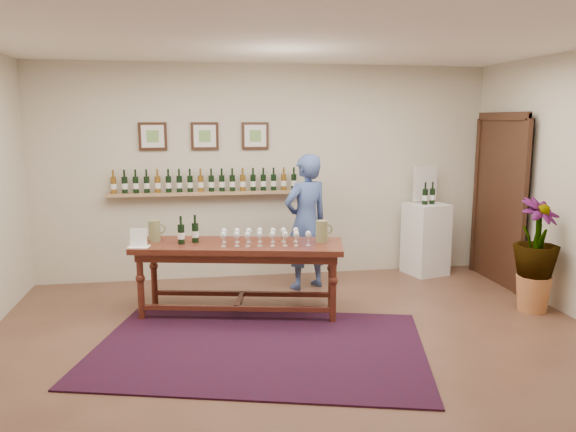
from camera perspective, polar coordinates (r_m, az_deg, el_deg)
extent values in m
plane|color=#513223|center=(5.37, 1.46, -13.11)|extent=(6.00, 6.00, 0.00)
plane|color=beige|center=(7.45, -2.18, 4.46)|extent=(6.00, 0.00, 6.00)
plane|color=beige|center=(2.63, 12.11, -5.56)|extent=(6.00, 0.00, 6.00)
plane|color=white|center=(5.00, 1.60, 17.97)|extent=(6.00, 6.00, 0.00)
cube|color=#A5745A|center=(7.32, -8.30, 2.31)|extent=(2.50, 0.16, 0.04)
cube|color=black|center=(7.69, 20.95, 1.37)|extent=(0.10, 1.00, 2.10)
cube|color=#331C11|center=(7.67, 20.62, 1.36)|extent=(0.04, 1.12, 2.22)
cube|color=#331C11|center=(7.35, -13.58, 7.88)|extent=(0.35, 0.03, 0.35)
cube|color=silver|center=(7.33, -13.59, 7.88)|extent=(0.28, 0.01, 0.28)
cube|color=#6DA150|center=(7.33, -13.59, 7.87)|extent=(0.15, 0.00, 0.15)
cube|color=#331C11|center=(7.33, -8.46, 8.04)|extent=(0.35, 0.03, 0.35)
cube|color=silver|center=(7.31, -8.45, 8.04)|extent=(0.28, 0.01, 0.28)
cube|color=#6DA150|center=(7.31, -8.45, 8.04)|extent=(0.15, 0.00, 0.15)
cube|color=#331C11|center=(7.37, -3.35, 8.14)|extent=(0.35, 0.03, 0.35)
cube|color=silver|center=(7.36, -3.33, 8.13)|extent=(0.28, 0.01, 0.28)
cube|color=#6DA150|center=(7.35, -3.33, 8.13)|extent=(0.15, 0.00, 0.15)
cube|color=#410B14|center=(5.33, -2.92, -13.18)|extent=(3.44, 2.73, 0.02)
cube|color=#411410|center=(6.04, -5.03, -3.03)|extent=(2.31, 1.15, 0.06)
cube|color=#411410|center=(6.05, -5.02, -3.68)|extent=(2.17, 1.00, 0.10)
cylinder|color=#411410|center=(6.11, -14.74, -6.97)|extent=(0.08, 0.08, 0.72)
cylinder|color=#411410|center=(5.85, 4.60, -7.42)|extent=(0.08, 0.08, 0.72)
cylinder|color=#411410|center=(6.57, -13.46, -5.73)|extent=(0.08, 0.08, 0.72)
cylinder|color=#411410|center=(6.33, 4.43, -6.08)|extent=(0.08, 0.08, 0.72)
cube|color=#411410|center=(5.96, -5.26, -9.32)|extent=(1.98, 0.47, 0.05)
cube|color=#411410|center=(6.44, -4.66, -7.87)|extent=(1.98, 0.47, 0.05)
cube|color=#411410|center=(6.20, -4.95, -8.57)|extent=(0.15, 0.50, 0.05)
cube|color=silver|center=(6.02, -14.94, -2.12)|extent=(0.23, 0.19, 0.19)
cube|color=white|center=(7.87, 13.82, -2.27)|extent=(0.59, 0.59, 0.97)
cube|color=silver|center=(7.87, 13.78, 3.23)|extent=(0.37, 0.12, 0.52)
cone|color=#B86D3D|center=(6.79, 23.62, -7.23)|extent=(0.37, 0.37, 0.40)
imported|color=#193E1C|center=(6.66, 23.93, -2.76)|extent=(0.76, 0.76, 0.69)
imported|color=#3A508A|center=(6.93, 1.85, -0.62)|extent=(0.72, 0.61, 1.68)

